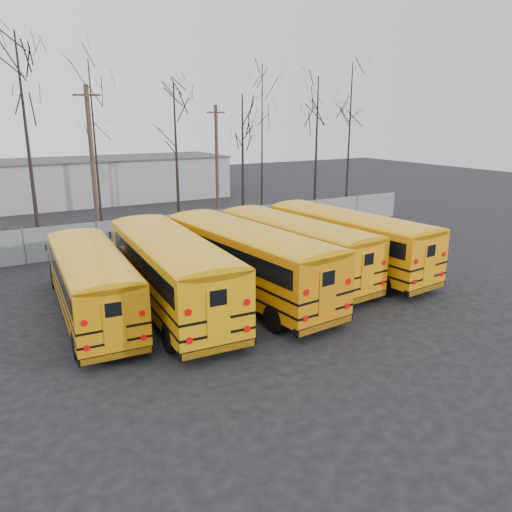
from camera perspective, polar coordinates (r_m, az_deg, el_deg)
ground at (r=21.83m, az=0.15°, el=-5.71°), size 120.00×120.00×0.00m
fence at (r=32.06m, az=-10.68°, el=2.85°), size 40.00×0.04×2.00m
distant_building at (r=51.41m, az=-16.20°, el=8.38°), size 22.00×8.00×4.00m
bus_a at (r=21.02m, az=-18.36°, el=-2.38°), size 3.09×10.70×2.96m
bus_b at (r=21.05m, az=-9.84°, el=-1.12°), size 3.45×12.11×3.35m
bus_c at (r=22.25m, az=-1.28°, el=0.07°), size 3.89×12.25×3.38m
bus_d at (r=24.98m, az=4.19°, el=1.48°), size 3.62×11.48×3.16m
bus_e at (r=26.51m, az=10.20°, el=2.22°), size 3.84×11.84×3.26m
utility_pole_left at (r=36.22m, az=-18.21°, el=10.41°), size 1.75×0.58×9.99m
utility_pole_right at (r=40.97m, az=-4.50°, el=10.83°), size 1.58×0.28×8.86m
tree_2 at (r=32.67m, az=-24.61°, el=11.33°), size 0.26×0.26×12.56m
tree_3 at (r=35.37m, az=-17.86°, el=11.33°), size 0.26×0.26×11.48m
tree_4 at (r=34.46m, az=-9.05°, el=10.62°), size 0.26×0.26×10.09m
tree_5 at (r=35.79m, az=-1.53°, el=10.46°), size 0.26×0.26×9.45m
tree_6 at (r=40.21m, az=0.69°, el=12.71°), size 0.26×0.26×11.79m
tree_7 at (r=42.03m, az=6.90°, el=12.22°), size 0.26×0.26×11.04m
tree_8 at (r=42.26m, az=10.58°, el=12.77°), size 0.26×0.26×12.05m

